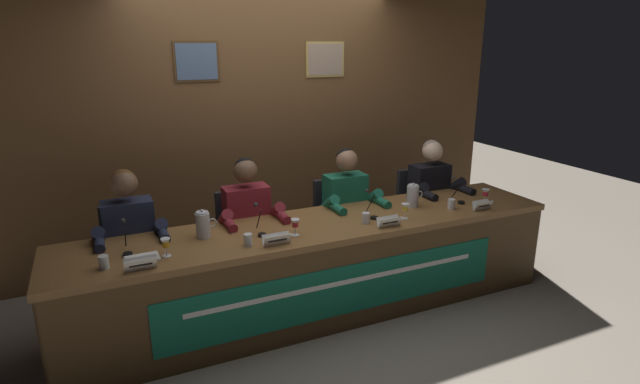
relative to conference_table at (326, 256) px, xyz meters
The scene contains 30 objects.
ground_plane 0.53m from the conference_table, 90.10° to the left, with size 12.00×12.00×0.00m, color gray.
wall_back_panelled 1.62m from the conference_table, 90.01° to the left, with size 5.10×0.14×2.60m.
conference_table is the anchor object (origin of this frame).
chair_far_left 1.52m from the conference_table, 153.11° to the left, with size 0.44×0.45×0.88m.
panelist_far_left 1.45m from the conference_table, 160.19° to the left, with size 0.51×0.48×1.21m.
nameplate_far_left 1.38m from the conference_table, behind, with size 0.19×0.06×0.08m.
juice_glass_far_left 1.21m from the conference_table, behind, with size 0.06×0.06×0.12m.
water_cup_far_left 1.57m from the conference_table, behind, with size 0.06×0.06×0.08m.
microphone_far_left 1.44m from the conference_table, behind, with size 0.06×0.17×0.22m.
chair_center_left 0.82m from the conference_table, 123.32° to the left, with size 0.44×0.45×0.88m.
panelist_center_left 0.69m from the conference_table, 132.79° to the left, with size 0.51×0.48×1.21m.
nameplate_center_left 0.55m from the conference_table, 161.02° to the right, with size 0.19×0.06×0.08m.
juice_glass_center_left 0.42m from the conference_table, behind, with size 0.06×0.06×0.12m.
water_cup_center_left 0.69m from the conference_table, behind, with size 0.06×0.06×0.08m.
microphone_center_left 0.58m from the conference_table, behind, with size 0.06×0.17×0.22m.
chair_center_right 0.82m from the conference_table, 56.70° to the left, with size 0.44×0.45×0.88m.
panelist_center_right 0.69m from the conference_table, 47.24° to the left, with size 0.51×0.48×1.21m.
nameplate_center_right 0.54m from the conference_table, 21.63° to the right, with size 0.19×0.06×0.08m.
juice_glass_center_right 0.73m from the conference_table, ahead, with size 0.06×0.06×0.12m.
water_cup_center_right 0.42m from the conference_table, ahead, with size 0.06×0.06×0.08m.
microphone_center_right 0.53m from the conference_table, ahead, with size 0.06×0.17×0.22m.
chair_far_right 1.52m from the conference_table, 26.90° to the left, with size 0.44×0.45×0.88m.
panelist_far_right 1.45m from the conference_table, 19.82° to the left, with size 0.51×0.48×1.21m.
nameplate_far_right 1.39m from the conference_table, ahead, with size 0.17×0.06×0.08m.
juice_glass_far_right 1.54m from the conference_table, ahead, with size 0.06×0.06×0.12m.
water_cup_far_right 1.17m from the conference_table, ahead, with size 0.06×0.06×0.08m.
microphone_far_right 1.35m from the conference_table, ahead, with size 0.06×0.17×0.22m.
water_pitcher_left_side 0.95m from the conference_table, 167.33° to the left, with size 0.15×0.10×0.21m.
water_pitcher_right_side 0.95m from the conference_table, 10.28° to the left, with size 0.15×0.10×0.21m.
document_stack_far_left 1.34m from the conference_table, behind, with size 0.22×0.16×0.01m.
Camera 1 is at (-1.51, -3.31, 2.09)m, focal length 28.25 mm.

